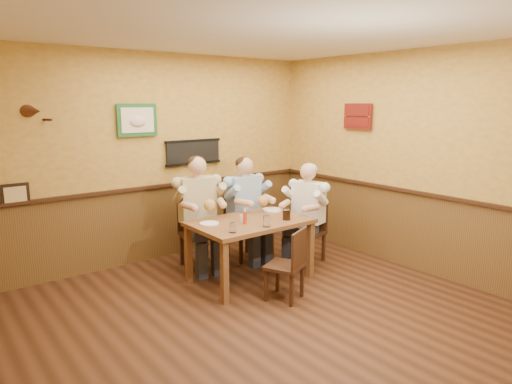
% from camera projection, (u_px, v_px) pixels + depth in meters
% --- Properties ---
extents(room, '(5.02, 5.03, 2.81)m').
position_uv_depth(room, '(269.00, 151.00, 4.36)').
color(room, '#341C0F').
rests_on(room, ground).
extents(dining_table, '(1.40, 0.90, 0.75)m').
position_uv_depth(dining_table, '(250.00, 228.00, 5.51)').
color(dining_table, brown).
rests_on(dining_table, ground).
extents(chair_back_left, '(0.50, 0.50, 0.93)m').
position_uv_depth(chair_back_left, '(198.00, 233.00, 5.97)').
color(chair_back_left, '#392112').
rests_on(chair_back_left, ground).
extents(chair_back_right, '(0.43, 0.43, 0.90)m').
position_uv_depth(chair_back_right, '(244.00, 227.00, 6.31)').
color(chair_back_right, '#392112').
rests_on(chair_back_right, ground).
extents(chair_right_end, '(0.48, 0.48, 0.85)m').
position_uv_depth(chair_right_end, '(308.00, 231.00, 6.18)').
color(chair_right_end, '#392112').
rests_on(chair_right_end, ground).
extents(chair_near_side, '(0.49, 0.49, 0.81)m').
position_uv_depth(chair_near_side, '(284.00, 264.00, 5.00)').
color(chair_near_side, '#392112').
rests_on(chair_near_side, ground).
extents(diner_tan_shirt, '(0.72, 0.72, 1.33)m').
position_uv_depth(diner_tan_shirt, '(198.00, 218.00, 5.93)').
color(diner_tan_shirt, beige).
rests_on(diner_tan_shirt, ground).
extents(diner_blue_polo, '(0.61, 0.61, 1.28)m').
position_uv_depth(diner_blue_polo, '(244.00, 214.00, 6.27)').
color(diner_blue_polo, '#91B0DA').
rests_on(diner_blue_polo, ground).
extents(diner_white_elder, '(0.69, 0.69, 1.22)m').
position_uv_depth(diner_white_elder, '(308.00, 218.00, 6.15)').
color(diner_white_elder, white).
rests_on(diner_white_elder, ground).
extents(water_glass_left, '(0.10, 0.10, 0.11)m').
position_uv_depth(water_glass_left, '(233.00, 227.00, 4.97)').
color(water_glass_left, silver).
rests_on(water_glass_left, dining_table).
extents(water_glass_mid, '(0.09, 0.09, 0.13)m').
position_uv_depth(water_glass_mid, '(267.00, 221.00, 5.20)').
color(water_glass_mid, white).
rests_on(water_glass_mid, dining_table).
extents(cola_tumbler, '(0.11, 0.11, 0.12)m').
position_uv_depth(cola_tumbler, '(287.00, 215.00, 5.51)').
color(cola_tumbler, black).
rests_on(cola_tumbler, dining_table).
extents(hot_sauce_bottle, '(0.04, 0.04, 0.16)m').
position_uv_depth(hot_sauce_bottle, '(245.00, 217.00, 5.32)').
color(hot_sauce_bottle, '#B63813').
rests_on(hot_sauce_bottle, dining_table).
extents(salt_shaker, '(0.04, 0.04, 0.08)m').
position_uv_depth(salt_shaker, '(241.00, 218.00, 5.42)').
color(salt_shaker, white).
rests_on(salt_shaker, dining_table).
extents(pepper_shaker, '(0.05, 0.05, 0.10)m').
position_uv_depth(pepper_shaker, '(245.00, 216.00, 5.48)').
color(pepper_shaker, black).
rests_on(pepper_shaker, dining_table).
extents(plate_far_left, '(0.30, 0.30, 0.02)m').
position_uv_depth(plate_far_left, '(209.00, 223.00, 5.32)').
color(plate_far_left, white).
rests_on(plate_far_left, dining_table).
extents(plate_far_right, '(0.32, 0.32, 0.02)m').
position_uv_depth(plate_far_right, '(273.00, 210.00, 5.99)').
color(plate_far_right, white).
rests_on(plate_far_right, dining_table).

